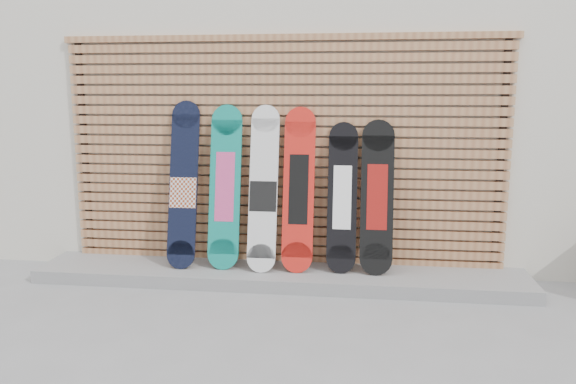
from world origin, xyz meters
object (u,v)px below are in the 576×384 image
(snowboard_0, at_px, (183,186))
(snowboard_5, at_px, (377,197))
(snowboard_3, at_px, (299,189))
(snowboard_2, at_px, (263,189))
(snowboard_1, at_px, (225,187))
(snowboard_4, at_px, (342,197))

(snowboard_0, distance_m, snowboard_5, 1.83)
(snowboard_3, xyz_separation_m, snowboard_5, (0.72, 0.01, -0.06))
(snowboard_2, height_order, snowboard_3, snowboard_2)
(snowboard_1, bearing_deg, snowboard_4, 0.69)
(snowboard_1, bearing_deg, snowboard_5, 0.18)
(snowboard_3, height_order, snowboard_5, snowboard_3)
(snowboard_2, relative_size, snowboard_5, 1.09)
(snowboard_2, bearing_deg, snowboard_4, 2.89)
(snowboard_5, bearing_deg, snowboard_2, -178.47)
(snowboard_0, bearing_deg, snowboard_1, 2.80)
(snowboard_3, relative_size, snowboard_5, 1.08)
(snowboard_4, bearing_deg, snowboard_0, -178.75)
(snowboard_0, height_order, snowboard_2, snowboard_0)
(snowboard_2, distance_m, snowboard_3, 0.33)
(snowboard_2, xyz_separation_m, snowboard_3, (0.33, 0.02, 0.00))
(snowboard_0, distance_m, snowboard_4, 1.51)
(snowboard_0, bearing_deg, snowboard_4, 1.25)
(snowboard_2, height_order, snowboard_5, snowboard_2)
(snowboard_3, distance_m, snowboard_4, 0.41)
(snowboard_3, bearing_deg, snowboard_5, 0.69)
(snowboard_0, height_order, snowboard_1, snowboard_0)
(snowboard_5, bearing_deg, snowboard_4, 178.40)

